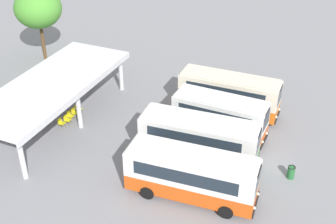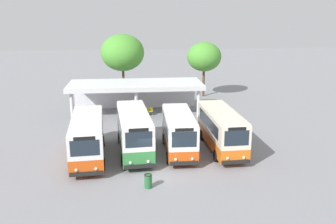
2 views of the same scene
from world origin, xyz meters
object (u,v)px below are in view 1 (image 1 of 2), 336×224
litter_bin_apron (291,172)px  waiting_chair_fourth_seat (74,112)px  waiting_chair_middle_seat (70,115)px  waiting_chair_fifth_seat (78,108)px  waiting_chair_second_from_end (67,119)px  city_bus_nearest_orange (192,174)px  city_bus_middle_cream (220,116)px  city_bus_second_in_row (199,139)px  city_bus_fourth_amber (229,93)px  waiting_chair_end_by_column (61,122)px

litter_bin_apron → waiting_chair_fourth_seat: bearing=88.0°
waiting_chair_middle_seat → waiting_chair_fifth_seat: bearing=-1.0°
waiting_chair_second_from_end → waiting_chair_middle_seat: size_ratio=1.00×
waiting_chair_second_from_end → waiting_chair_fourth_seat: (1.13, 0.09, 0.00)m
city_bus_nearest_orange → waiting_chair_second_from_end: bearing=72.4°
city_bus_middle_cream → litter_bin_apron: (-2.72, -5.80, -1.32)m
waiting_chair_fourth_seat → city_bus_second_in_row: bearing=-97.0°
waiting_chair_middle_seat → waiting_chair_fifth_seat: (1.13, -0.02, 0.00)m
city_bus_fourth_amber → litter_bin_apron: bearing=-135.1°
city_bus_fourth_amber → waiting_chair_end_by_column: (-7.31, 10.96, -1.26)m
city_bus_second_in_row → waiting_chair_middle_seat: (0.79, 10.97, -1.33)m
litter_bin_apron → city_bus_nearest_orange: bearing=128.6°
city_bus_middle_cream → waiting_chair_fifth_seat: city_bus_middle_cream is taller
waiting_chair_middle_seat → waiting_chair_fifth_seat: 1.13m
waiting_chair_end_by_column → waiting_chair_second_from_end: size_ratio=1.00×
city_bus_nearest_orange → litter_bin_apron: (4.25, -5.32, -1.31)m
city_bus_nearest_orange → waiting_chair_middle_seat: bearing=70.1°
city_bus_fourth_amber → waiting_chair_middle_seat: size_ratio=9.30×
waiting_chair_fourth_seat → waiting_chair_fifth_seat: (0.57, 0.01, 0.00)m
waiting_chair_second_from_end → waiting_chair_fifth_seat: size_ratio=1.00×
city_bus_nearest_orange → waiting_chair_second_from_end: size_ratio=9.49×
city_bus_fourth_amber → waiting_chair_fourth_seat: 12.33m
city_bus_nearest_orange → city_bus_fourth_amber: 10.49m
city_bus_fourth_amber → waiting_chair_second_from_end: 12.81m
city_bus_nearest_orange → waiting_chair_second_from_end: city_bus_nearest_orange is taller
waiting_chair_fourth_seat → waiting_chair_fifth_seat: 0.57m
waiting_chair_fifth_seat → litter_bin_apron: litter_bin_apron is taller
city_bus_middle_cream → waiting_chair_fifth_seat: 11.46m
city_bus_fourth_amber → waiting_chair_fourth_seat: city_bus_fourth_amber is taller
city_bus_nearest_orange → city_bus_middle_cream: bearing=4.0°
city_bus_middle_cream → city_bus_second_in_row: bearing=174.6°
city_bus_second_in_row → litter_bin_apron: (0.76, -6.14, -1.40)m
city_bus_nearest_orange → waiting_chair_middle_seat: 12.60m
waiting_chair_second_from_end → waiting_chair_middle_seat: (0.57, 0.11, 0.00)m
city_bus_middle_cream → waiting_chair_middle_seat: bearing=103.4°
waiting_chair_end_by_column → waiting_chair_middle_seat: 1.13m
waiting_chair_second_from_end → waiting_chair_middle_seat: same height
city_bus_fourth_amber → city_bus_second_in_row: bearing=-179.7°
waiting_chair_fourth_seat → city_bus_nearest_orange: bearing=-112.4°
city_bus_middle_cream → city_bus_nearest_orange: bearing=-176.0°
city_bus_nearest_orange → litter_bin_apron: size_ratio=9.07×
city_bus_middle_cream → waiting_chair_middle_seat: (-2.70, 11.30, -1.25)m
city_bus_nearest_orange → city_bus_middle_cream: (6.97, 0.48, 0.01)m
city_bus_middle_cream → waiting_chair_fifth_seat: size_ratio=8.05×
waiting_chair_end_by_column → waiting_chair_fourth_seat: size_ratio=1.00×
waiting_chair_end_by_column → city_bus_middle_cream: bearing=-71.3°
waiting_chair_second_from_end → litter_bin_apron: size_ratio=0.96×
city_bus_second_in_row → waiting_chair_fifth_seat: city_bus_second_in_row is taller
waiting_chair_fifth_seat → waiting_chair_end_by_column: bearing=178.9°
waiting_chair_end_by_column → waiting_chair_fifth_seat: size_ratio=1.00×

